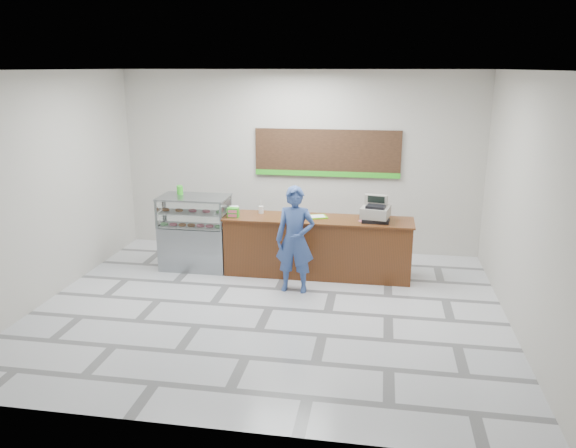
% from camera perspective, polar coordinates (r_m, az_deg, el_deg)
% --- Properties ---
extents(floor, '(7.00, 7.00, 0.00)m').
position_cam_1_polar(floor, '(8.64, -1.90, -8.52)').
color(floor, silver).
rests_on(floor, ground).
extents(back_wall, '(7.00, 0.00, 7.00)m').
position_cam_1_polar(back_wall, '(10.98, 1.13, 6.29)').
color(back_wall, beige).
rests_on(back_wall, floor).
extents(ceiling, '(7.00, 7.00, 0.00)m').
position_cam_1_polar(ceiling, '(7.88, -2.14, 15.38)').
color(ceiling, silver).
rests_on(ceiling, back_wall).
extents(sales_counter, '(3.26, 0.76, 1.03)m').
position_cam_1_polar(sales_counter, '(9.81, 3.02, -2.31)').
color(sales_counter, '#5B2B12').
rests_on(sales_counter, floor).
extents(display_case, '(1.22, 0.72, 1.33)m').
position_cam_1_polar(display_case, '(10.24, -9.41, -0.80)').
color(display_case, gray).
rests_on(display_case, floor).
extents(menu_board, '(2.80, 0.06, 0.90)m').
position_cam_1_polar(menu_board, '(10.85, 3.99, 7.12)').
color(menu_board, black).
rests_on(menu_board, back_wall).
extents(cash_register, '(0.52, 0.54, 0.42)m').
position_cam_1_polar(cash_register, '(9.56, 8.89, 1.25)').
color(cash_register, black).
rests_on(cash_register, sales_counter).
extents(card_terminal, '(0.11, 0.18, 0.04)m').
position_cam_1_polar(card_terminal, '(9.55, 9.98, 0.33)').
color(card_terminal, black).
rests_on(card_terminal, sales_counter).
extents(serving_tray, '(0.45, 0.39, 0.02)m').
position_cam_1_polar(serving_tray, '(9.71, 2.83, 0.74)').
color(serving_tray, '#5CB50C').
rests_on(serving_tray, sales_counter).
extents(napkin_box, '(0.19, 0.19, 0.13)m').
position_cam_1_polar(napkin_box, '(9.98, -5.47, 1.42)').
color(napkin_box, white).
rests_on(napkin_box, sales_counter).
extents(straw_cup, '(0.09, 0.09, 0.13)m').
position_cam_1_polar(straw_cup, '(9.97, -2.76, 1.46)').
color(straw_cup, silver).
rests_on(straw_cup, sales_counter).
extents(promo_box, '(0.19, 0.13, 0.17)m').
position_cam_1_polar(promo_box, '(9.75, -5.59, 1.18)').
color(promo_box, green).
rests_on(promo_box, sales_counter).
extents(donut_decal, '(0.16, 0.16, 0.00)m').
position_cam_1_polar(donut_decal, '(9.55, 7.66, 0.31)').
color(donut_decal, '#DA5E77').
rests_on(donut_decal, sales_counter).
extents(green_cup_left, '(0.10, 0.10, 0.15)m').
position_cam_1_polar(green_cup_left, '(10.32, -10.97, 3.45)').
color(green_cup_left, green).
rests_on(green_cup_left, display_case).
extents(green_cup_right, '(0.10, 0.10, 0.15)m').
position_cam_1_polar(green_cup_right, '(10.27, -10.89, 3.39)').
color(green_cup_right, green).
rests_on(green_cup_right, display_case).
extents(customer, '(0.65, 0.43, 1.74)m').
position_cam_1_polar(customer, '(9.00, 0.73, -1.61)').
color(customer, '#324B88').
rests_on(customer, floor).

